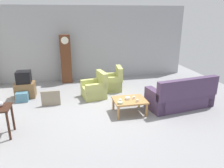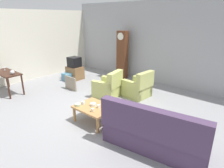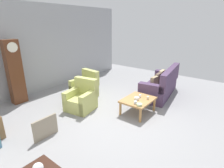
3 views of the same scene
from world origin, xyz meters
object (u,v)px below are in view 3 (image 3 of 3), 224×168
Objects in this scene: grandfather_clock at (15,72)px; glass_dome_cloche at (38,168)px; couch_floral at (161,86)px; bowl_white_stacked at (137,98)px; armchair_olive_near at (81,100)px; armchair_olive_far at (85,88)px; cup_white_porcelain at (140,96)px; bowl_shallow_green at (139,105)px; framed_picture_leaning at (45,128)px; cup_cream_tall at (148,98)px; cup_blue_rimmed at (135,102)px; coffee_table_wood at (138,101)px.

grandfather_clock is 14.94× the size of glass_dome_cloche.
couch_floral is 1.77m from bowl_white_stacked.
armchair_olive_near is (-2.54, 1.45, -0.05)m from couch_floral.
armchair_olive_far reaches higher than cup_white_porcelain.
bowl_white_stacked reaches higher than bowl_shallow_green.
framed_picture_leaning is 2.83m from cup_cream_tall.
framed_picture_leaning is at bearing 150.20° from cup_blue_rimmed.
cup_cream_tall is at bearing -83.03° from cup_white_porcelain.
framed_picture_leaning reaches higher than bowl_shallow_green.
cup_white_porcelain reaches higher than cup_cream_tall.
glass_dome_cloche is 0.85× the size of bowl_shallow_green.
armchair_olive_near reaches higher than cup_cream_tall.
grandfather_clock reaches higher than bowl_white_stacked.
glass_dome_cloche is at bearing -171.00° from bowl_white_stacked.
coffee_table_wood is at bearing -62.99° from grandfather_clock.
grandfather_clock is (-1.77, 3.48, 0.66)m from coffee_table_wood.
couch_floral is at bearing 6.14° from glass_dome_cloche.
cup_blue_rimmed is (1.46, -3.58, -0.56)m from grandfather_clock.
armchair_olive_far is at bearing 83.37° from cup_blue_rimmed.
armchair_olive_near reaches higher than bowl_shallow_green.
framed_picture_leaning is 1.97m from glass_dome_cloche.
couch_floral is 2.40× the size of armchair_olive_far.
armchair_olive_near is 0.96× the size of coffee_table_wood.
cup_cream_tall reaches higher than bowl_white_stacked.
armchair_olive_far reaches higher than glass_dome_cloche.
couch_floral is 2.30× the size of coffee_table_wood.
couch_floral is at bearing -14.28° from framed_picture_leaning.
coffee_table_wood is at bearing -24.41° from framed_picture_leaning.
coffee_table_wood is 3.96m from grandfather_clock.
armchair_olive_near reaches higher than cup_blue_rimmed.
grandfather_clock is 4.22m from cup_cream_tall.
armchair_olive_near is 1.53× the size of framed_picture_leaning.
bowl_white_stacked reaches higher than framed_picture_leaning.
couch_floral reaches higher than coffee_table_wood.
bowl_white_stacked is at bearing 9.00° from glass_dome_cloche.
coffee_table_wood is at bearing 125.71° from cup_cream_tall.
coffee_table_wood is at bearing -11.42° from bowl_white_stacked.
armchair_olive_near is 1.77m from cup_white_porcelain.
couch_floral reaches higher than cup_blue_rimmed.
glass_dome_cloche reaches higher than cup_blue_rimmed.
bowl_shallow_green is (0.48, -1.72, 0.16)m from armchair_olive_near.
bowl_shallow_green is (-2.06, -0.27, 0.11)m from couch_floral.
bowl_white_stacked is (-0.19, -0.00, -0.01)m from cup_white_porcelain.
cup_cream_tall is (0.48, -0.13, 0.00)m from cup_blue_rimmed.
cup_blue_rimmed is 0.15m from bowl_shallow_green.
armchair_olive_near is at bearing 123.42° from cup_white_porcelain.
grandfather_clock is at bearing 135.27° from couch_floral.
cup_white_porcelain is (2.47, -1.05, 0.23)m from framed_picture_leaning.
grandfather_clock reaches higher than framed_picture_leaning.
cup_cream_tall is at bearing 4.66° from glass_dome_cloche.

